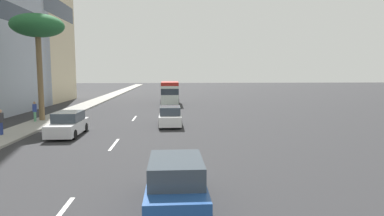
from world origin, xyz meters
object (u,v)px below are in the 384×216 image
at_px(car_third, 170,116).
at_px(car_lead, 68,124).
at_px(car_second, 176,184).
at_px(pedestrian_by_tree, 35,110).
at_px(palm_tree, 38,28).
at_px(pedestrian_near_lamp, 1,121).
at_px(minibus_fourth, 170,92).

bearing_deg(car_third, car_lead, 117.54).
bearing_deg(car_second, car_third, 0.61).
xyz_separation_m(car_lead, car_third, (3.65, -6.99, -0.01)).
bearing_deg(pedestrian_by_tree, palm_tree, 57.78).
bearing_deg(pedestrian_near_lamp, palm_tree, 11.67).
bearing_deg(minibus_fourth, car_third, -179.92).
distance_m(pedestrian_near_lamp, pedestrian_by_tree, 6.01).
height_order(car_lead, minibus_fourth, minibus_fourth).
distance_m(minibus_fourth, pedestrian_near_lamp, 24.68).
height_order(car_lead, car_second, car_second).
height_order(car_second, pedestrian_by_tree, pedestrian_by_tree).
distance_m(car_third, pedestrian_by_tree, 11.70).
bearing_deg(pedestrian_by_tree, pedestrian_near_lamp, -103.69).
relative_size(car_third, pedestrian_near_lamp, 2.60).
bearing_deg(car_second, minibus_fourth, 0.33).
bearing_deg(car_third, minibus_fourth, 0.08).
bearing_deg(car_third, palm_tree, 75.31).
xyz_separation_m(car_third, pedestrian_by_tree, (2.10, 11.51, 0.33)).
height_order(minibus_fourth, palm_tree, palm_tree).
distance_m(car_lead, car_second, 14.50).
height_order(car_third, minibus_fourth, minibus_fourth).
height_order(car_third, pedestrian_near_lamp, pedestrian_near_lamp).
xyz_separation_m(car_second, car_third, (16.25, 0.17, -0.03)).
bearing_deg(pedestrian_by_tree, minibus_fourth, 38.54).
relative_size(car_lead, car_third, 1.02).
distance_m(car_lead, car_third, 7.88).
relative_size(car_lead, minibus_fourth, 0.69).
height_order(car_lead, pedestrian_near_lamp, pedestrian_near_lamp).
bearing_deg(car_lead, pedestrian_by_tree, -141.83).
height_order(car_lead, pedestrian_by_tree, pedestrian_by_tree).
xyz_separation_m(car_second, palm_tree, (19.20, 11.42, 7.34)).
xyz_separation_m(car_third, minibus_fourth, (18.03, 0.03, 0.92)).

